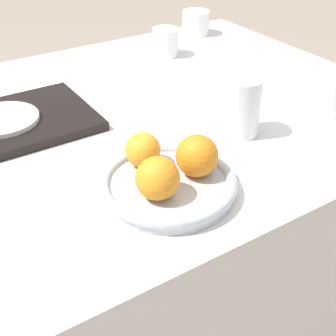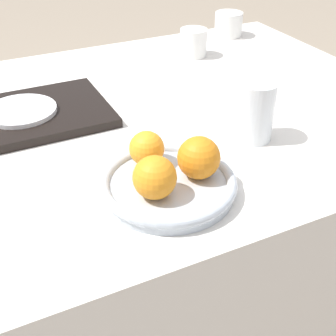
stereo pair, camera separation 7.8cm
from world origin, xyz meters
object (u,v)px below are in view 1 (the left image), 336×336
object	(u,v)px
fruit_platter	(168,185)
cup_0	(166,42)
orange_0	(143,150)
orange_1	(197,156)
serving_tray	(3,126)
water_glass	(243,107)
side_plate	(2,119)
cup_2	(196,23)
cup_1	(329,97)
orange_2	(158,178)

from	to	relation	value
fruit_platter	cup_0	distance (m)	0.67
orange_0	orange_1	xyz separation A→B (m)	(0.06, -0.07, 0.01)
serving_tray	cup_0	world-z (taller)	cup_0
water_glass	fruit_platter	bearing A→B (deg)	-159.03
side_plate	cup_0	xyz separation A→B (m)	(0.53, 0.19, 0.01)
orange_0	cup_2	distance (m)	0.82
fruit_platter	cup_0	xyz separation A→B (m)	(0.36, 0.57, 0.02)
cup_0	cup_1	size ratio (longest dim) A/B	0.98
water_glass	cup_2	world-z (taller)	water_glass
orange_1	cup_0	bearing A→B (deg)	62.25
fruit_platter	orange_2	xyz separation A→B (m)	(-0.04, -0.02, 0.04)
side_plate	orange_2	bearing A→B (deg)	-71.02
side_plate	cup_1	distance (m)	0.71
cup_0	cup_2	world-z (taller)	cup_0
orange_0	serving_tray	size ratio (longest dim) A/B	0.17
water_glass	orange_2	bearing A→B (deg)	-157.09
cup_1	fruit_platter	bearing A→B (deg)	-172.69
orange_0	side_plate	bearing A→B (deg)	118.30
fruit_platter	cup_2	distance (m)	0.87
fruit_platter	side_plate	distance (m)	0.41
orange_2	side_plate	world-z (taller)	orange_2
orange_2	water_glass	size ratio (longest dim) A/B	0.59
orange_2	cup_1	xyz separation A→B (m)	(0.50, 0.08, -0.02)
serving_tray	orange_1	bearing A→B (deg)	-59.00
fruit_platter	cup_1	distance (m)	0.47
orange_1	cup_2	size ratio (longest dim) A/B	0.84
fruit_platter	cup_1	xyz separation A→B (m)	(0.46, 0.06, 0.02)
orange_2	cup_1	bearing A→B (deg)	9.55
serving_tray	cup_2	world-z (taller)	cup_2
water_glass	side_plate	distance (m)	0.50
orange_1	fruit_platter	bearing A→B (deg)	174.78
orange_0	cup_2	xyz separation A→B (m)	(0.55, 0.61, -0.02)
orange_2	serving_tray	distance (m)	0.43
water_glass	cup_2	xyz separation A→B (m)	(0.31, 0.59, -0.02)
orange_1	side_plate	world-z (taller)	orange_1
orange_1	water_glass	bearing A→B (deg)	27.81
orange_1	cup_1	xyz separation A→B (m)	(0.41, 0.06, -0.02)
orange_0	cup_1	bearing A→B (deg)	-1.22
orange_0	water_glass	world-z (taller)	water_glass
side_plate	cup_2	distance (m)	0.78
fruit_platter	serving_tray	distance (m)	0.41
orange_2	side_plate	xyz separation A→B (m)	(-0.14, 0.40, -0.03)
cup_1	cup_2	world-z (taller)	cup_1
orange_2	cup_0	size ratio (longest dim) A/B	0.92
fruit_platter	cup_0	bearing A→B (deg)	57.84
orange_1	cup_1	world-z (taller)	orange_1
fruit_platter	orange_1	world-z (taller)	orange_1
cup_2	cup_1	bearing A→B (deg)	-97.62
water_glass	serving_tray	world-z (taller)	water_glass
serving_tray	side_plate	bearing A→B (deg)	180.00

